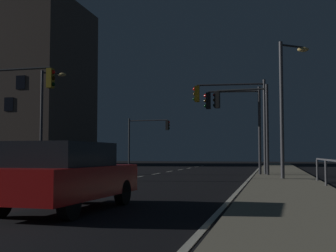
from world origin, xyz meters
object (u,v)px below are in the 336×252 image
(traffic_light_mid_right, at_px, (147,132))
(traffic_light_near_left, at_px, (243,112))
(traffic_light_far_right, at_px, (11,98))
(car, at_px, (67,175))
(traffic_light_mid_left, at_px, (233,107))
(traffic_light_near_right, at_px, (235,113))
(street_lamp_far_end, at_px, (286,95))
(building_distant, at_px, (11,85))
(street_lamp_mid_block, at_px, (46,111))

(traffic_light_mid_right, bearing_deg, traffic_light_near_left, -58.81)
(traffic_light_far_right, bearing_deg, traffic_light_mid_right, 88.86)
(car, relative_size, traffic_light_mid_left, 0.81)
(traffic_light_near_right, relative_size, street_lamp_far_end, 0.76)
(street_lamp_far_end, xyz_separation_m, building_distant, (-32.92, 28.20, 5.93))
(car, bearing_deg, traffic_light_mid_left, 81.83)
(traffic_light_mid_left, bearing_deg, traffic_light_near_right, -76.69)
(traffic_light_mid_left, distance_m, traffic_light_far_right, 12.36)
(traffic_light_mid_left, xyz_separation_m, street_lamp_mid_block, (-12.17, 0.06, 0.03))
(car, xyz_separation_m, street_lamp_mid_block, (-9.75, 16.94, 3.25))
(car, bearing_deg, street_lamp_mid_block, 119.91)
(traffic_light_mid_right, relative_size, traffic_light_near_left, 0.97)
(traffic_light_near_right, height_order, traffic_light_mid_right, traffic_light_near_right)
(traffic_light_near_left, distance_m, building_distant, 39.94)
(traffic_light_mid_left, relative_size, traffic_light_mid_right, 1.13)
(traffic_light_far_right, relative_size, traffic_light_near_left, 1.14)
(car, distance_m, street_lamp_mid_block, 19.81)
(traffic_light_far_right, bearing_deg, building_distant, 122.67)
(traffic_light_near_right, xyz_separation_m, traffic_light_near_left, (0.48, -0.30, 0.02))
(traffic_light_near_right, bearing_deg, street_lamp_far_end, -53.19)
(traffic_light_near_right, relative_size, building_distant, 0.25)
(street_lamp_far_end, bearing_deg, traffic_light_mid_left, 124.16)
(street_lamp_mid_block, bearing_deg, traffic_light_near_right, -2.99)
(traffic_light_near_left, relative_size, building_distant, 0.25)
(traffic_light_near_left, height_order, building_distant, building_distant)
(car, bearing_deg, traffic_light_near_left, 79.25)
(building_distant, bearing_deg, traffic_light_mid_left, -38.55)
(traffic_light_mid_left, relative_size, building_distant, 0.27)
(traffic_light_near_left, bearing_deg, car, -100.75)
(street_lamp_far_end, bearing_deg, traffic_light_mid_right, 121.64)
(traffic_light_far_right, distance_m, traffic_light_near_left, 12.45)
(traffic_light_mid_left, xyz_separation_m, traffic_light_near_right, (0.14, -0.58, -0.39))
(street_lamp_far_end, relative_size, street_lamp_mid_block, 0.97)
(traffic_light_mid_left, height_order, traffic_light_near_right, traffic_light_mid_left)
(traffic_light_mid_left, distance_m, building_distant, 38.86)
(traffic_light_near_left, bearing_deg, street_lamp_far_end, -56.08)
(car, relative_size, traffic_light_near_left, 0.89)
(traffic_light_mid_right, xyz_separation_m, building_distant, (-20.14, 7.45, 6.58))
(car, relative_size, street_lamp_mid_block, 0.66)
(traffic_light_near_left, xyz_separation_m, building_distant, (-30.64, 24.81, 6.38))
(traffic_light_near_left, relative_size, street_lamp_mid_block, 0.75)
(traffic_light_mid_left, xyz_separation_m, traffic_light_mid_right, (-9.89, 16.48, -0.56))
(traffic_light_mid_left, bearing_deg, street_lamp_far_end, -55.84)
(traffic_light_far_right, xyz_separation_m, traffic_light_near_right, (10.49, 6.17, -0.40))
(traffic_light_mid_right, height_order, street_lamp_mid_block, street_lamp_mid_block)
(traffic_light_near_left, distance_m, street_lamp_far_end, 4.11)
(traffic_light_near_right, relative_size, traffic_light_near_left, 0.99)
(traffic_light_mid_right, bearing_deg, car, -77.39)
(traffic_light_mid_left, height_order, traffic_light_near_left, traffic_light_mid_left)
(traffic_light_near_left, bearing_deg, street_lamp_mid_block, 175.80)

